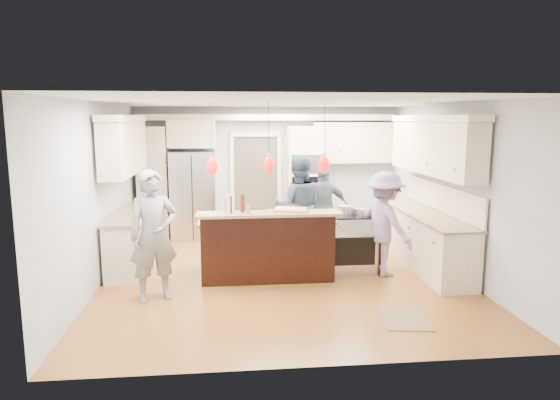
% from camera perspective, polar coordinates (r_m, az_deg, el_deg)
% --- Properties ---
extents(ground_plane, '(6.00, 6.00, 0.00)m').
position_cam_1_polar(ground_plane, '(8.03, 0.26, -8.53)').
color(ground_plane, '#AA6B2E').
rests_on(ground_plane, ground).
extents(room_shell, '(5.54, 6.04, 2.72)m').
position_cam_1_polar(room_shell, '(7.67, 0.27, 4.51)').
color(room_shell, '#B2BCC6').
rests_on(room_shell, ground).
extents(refrigerator, '(0.90, 0.70, 1.80)m').
position_cam_1_polar(refrigerator, '(10.38, -9.86, 0.54)').
color(refrigerator, '#B7B7BC').
rests_on(refrigerator, ground).
extents(oven_column, '(0.72, 0.69, 2.30)m').
position_cam_1_polar(oven_column, '(10.47, 2.78, 2.13)').
color(oven_column, beige).
rests_on(oven_column, ground).
extents(back_upper_cabinets, '(5.30, 0.61, 2.54)m').
position_cam_1_polar(back_upper_cabinets, '(10.39, -5.49, 4.92)').
color(back_upper_cabinets, beige).
rests_on(back_upper_cabinets, ground).
extents(right_counter_run, '(0.64, 3.10, 2.51)m').
position_cam_1_polar(right_counter_run, '(8.66, 16.34, -0.40)').
color(right_counter_run, beige).
rests_on(right_counter_run, ground).
extents(left_cabinets, '(0.64, 2.30, 2.51)m').
position_cam_1_polar(left_cabinets, '(8.67, -16.62, -0.40)').
color(left_cabinets, beige).
rests_on(left_cabinets, ground).
extents(kitchen_island, '(2.10, 1.46, 1.12)m').
position_cam_1_polar(kitchen_island, '(7.94, -1.58, -5.09)').
color(kitchen_island, black).
rests_on(kitchen_island, ground).
extents(island_range, '(0.82, 0.71, 0.92)m').
position_cam_1_polar(island_range, '(8.24, 8.23, -4.85)').
color(island_range, '#B7B7BC').
rests_on(island_range, ground).
extents(pendant_lights, '(1.75, 0.15, 1.03)m').
position_cam_1_polar(pendant_lights, '(7.14, -1.29, 4.03)').
color(pendant_lights, black).
rests_on(pendant_lights, ground).
extents(person_bar_end, '(0.76, 0.63, 1.79)m').
position_cam_1_polar(person_bar_end, '(6.97, -14.25, -3.98)').
color(person_bar_end, slate).
rests_on(person_bar_end, ground).
extents(person_far_left, '(0.94, 0.77, 1.81)m').
position_cam_1_polar(person_far_left, '(8.88, 2.10, -0.77)').
color(person_far_left, '#2F425B').
rests_on(person_far_left, ground).
extents(person_far_right, '(0.94, 0.40, 1.59)m').
position_cam_1_polar(person_far_right, '(9.52, 5.04, -0.78)').
color(person_far_right, '#43555E').
rests_on(person_far_right, ground).
extents(person_range_side, '(1.03, 1.22, 1.65)m').
position_cam_1_polar(person_range_side, '(8.00, 11.86, -2.70)').
color(person_range_side, gray).
rests_on(person_range_side, ground).
extents(floor_rug, '(0.69, 0.91, 0.01)m').
position_cam_1_polar(floor_rug, '(6.59, 14.03, -12.86)').
color(floor_rug, '#8F6E4E').
rests_on(floor_rug, ground).
extents(water_bottle, '(0.08, 0.08, 0.27)m').
position_cam_1_polar(water_bottle, '(7.11, -5.90, -0.48)').
color(water_bottle, silver).
rests_on(water_bottle, kitchen_island).
extents(beer_bottle_a, '(0.08, 0.08, 0.25)m').
position_cam_1_polar(beer_bottle_a, '(7.13, -5.74, -0.54)').
color(beer_bottle_a, '#461A0C').
rests_on(beer_bottle_a, kitchen_island).
extents(beer_bottle_b, '(0.06, 0.06, 0.24)m').
position_cam_1_polar(beer_bottle_b, '(7.16, -6.03, -0.56)').
color(beer_bottle_b, '#461A0C').
rests_on(beer_bottle_b, kitchen_island).
extents(beer_bottle_c, '(0.07, 0.07, 0.26)m').
position_cam_1_polar(beer_bottle_c, '(7.23, -4.30, -0.38)').
color(beer_bottle_c, '#461A0C').
rests_on(beer_bottle_c, kitchen_island).
extents(drink_can, '(0.07, 0.07, 0.12)m').
position_cam_1_polar(drink_can, '(7.09, -3.66, -1.13)').
color(drink_can, '#B7B7BC').
rests_on(drink_can, kitchen_island).
extents(cutting_board, '(0.54, 0.44, 0.04)m').
position_cam_1_polar(cutting_board, '(7.31, 1.18, -1.12)').
color(cutting_board, tan).
rests_on(cutting_board, kitchen_island).
extents(pot_large, '(0.26, 0.26, 0.15)m').
position_cam_1_polar(pot_large, '(8.12, 7.46, -1.16)').
color(pot_large, '#B7B7BC').
rests_on(pot_large, island_range).
extents(pot_small, '(0.21, 0.21, 0.10)m').
position_cam_1_polar(pot_small, '(8.17, 9.12, -1.30)').
color(pot_small, '#B7B7BC').
rests_on(pot_small, island_range).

